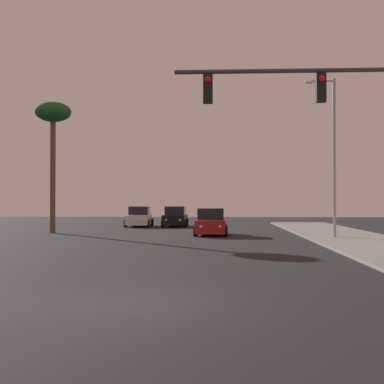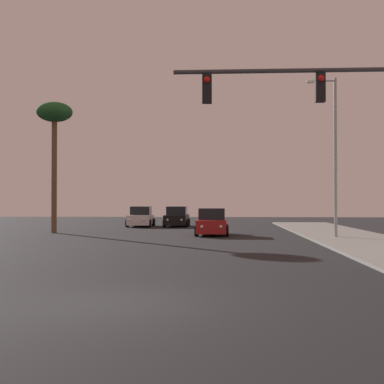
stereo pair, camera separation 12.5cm
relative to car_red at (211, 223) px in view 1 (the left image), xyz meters
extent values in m
plane|color=black|center=(-1.59, -22.32, -0.76)|extent=(120.00, 120.00, 0.00)
cube|color=maroon|center=(0.00, -0.04, -0.18)|extent=(1.86, 4.23, 0.80)
cube|color=black|center=(0.00, 0.11, 0.57)|extent=(1.63, 2.02, 0.70)
cylinder|color=black|center=(-0.90, -1.34, -0.44)|extent=(0.24, 0.64, 0.64)
cylinder|color=black|center=(0.90, -1.34, -0.44)|extent=(0.24, 0.64, 0.64)
cylinder|color=black|center=(-0.90, 1.27, -0.44)|extent=(0.24, 0.64, 0.64)
cylinder|color=black|center=(0.90, 1.27, -0.44)|extent=(0.24, 0.64, 0.64)
sphere|color=#F2EACC|center=(-0.56, -2.16, -0.13)|extent=(0.18, 0.18, 0.18)
sphere|color=#F2EACC|center=(0.56, -2.16, -0.13)|extent=(0.18, 0.18, 0.18)
cube|color=silver|center=(-6.16, 10.89, -0.18)|extent=(1.93, 4.26, 0.80)
cube|color=black|center=(-6.16, 11.04, 0.57)|extent=(1.66, 2.05, 0.70)
cylinder|color=black|center=(-7.06, 9.59, -0.44)|extent=(0.24, 0.64, 0.64)
cylinder|color=black|center=(-5.26, 9.59, -0.44)|extent=(0.24, 0.64, 0.64)
cylinder|color=black|center=(-7.06, 12.19, -0.44)|extent=(0.24, 0.64, 0.64)
cylinder|color=black|center=(-5.26, 12.19, -0.44)|extent=(0.24, 0.64, 0.64)
sphere|color=#F2EACC|center=(-6.72, 8.77, -0.13)|extent=(0.18, 0.18, 0.18)
sphere|color=#F2EACC|center=(-5.61, 8.77, -0.13)|extent=(0.18, 0.18, 0.18)
cube|color=black|center=(-3.16, 11.01, -0.18)|extent=(1.84, 4.22, 0.80)
cube|color=black|center=(-3.16, 11.16, 0.57)|extent=(1.62, 2.02, 0.70)
cylinder|color=black|center=(-4.06, 9.71, -0.44)|extent=(0.24, 0.64, 0.64)
cylinder|color=black|center=(-2.26, 9.71, -0.44)|extent=(0.24, 0.64, 0.64)
cylinder|color=black|center=(-4.06, 12.31, -0.44)|extent=(0.24, 0.64, 0.64)
cylinder|color=black|center=(-2.26, 12.31, -0.44)|extent=(0.24, 0.64, 0.64)
sphere|color=#F2EACC|center=(-3.71, 8.89, -0.13)|extent=(0.18, 0.18, 0.18)
sphere|color=#F2EACC|center=(-2.60, 8.89, -0.13)|extent=(0.18, 0.18, 0.18)
cylinder|color=#38383D|center=(2.64, -16.64, 5.46)|extent=(7.06, 0.14, 0.14)
cube|color=black|center=(3.70, -16.64, 4.91)|extent=(0.30, 0.24, 0.90)
sphere|color=red|center=(3.70, -16.78, 5.18)|extent=(0.20, 0.20, 0.20)
cube|color=black|center=(0.17, -16.64, 4.91)|extent=(0.30, 0.24, 0.90)
sphere|color=red|center=(0.17, -16.78, 5.18)|extent=(0.20, 0.20, 0.20)
cylinder|color=#99999E|center=(7.05, -2.83, 3.86)|extent=(0.18, 0.18, 9.00)
cylinder|color=#99999E|center=(6.35, -2.83, 8.21)|extent=(1.40, 0.10, 0.10)
ellipsoid|color=silver|center=(5.65, -2.83, 8.16)|extent=(0.50, 0.24, 0.20)
cylinder|color=brown|center=(-10.59, 1.68, 3.05)|extent=(0.36, 0.36, 7.63)
ellipsoid|color=#1E5123|center=(-10.59, 1.68, 7.35)|extent=(2.40, 2.40, 1.32)
camera|label=1|loc=(0.53, -33.43, 1.38)|focal=50.00mm
camera|label=2|loc=(0.65, -33.42, 1.38)|focal=50.00mm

